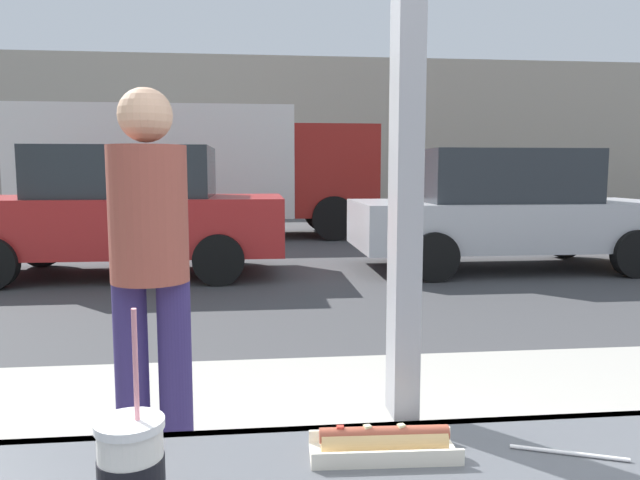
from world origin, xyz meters
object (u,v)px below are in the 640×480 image
(parked_car_silver, at_px, (505,209))
(box_truck, at_px, (197,166))
(pedestrian, at_px, (150,259))
(parked_car_red, at_px, (123,211))
(hotdog_tray_near, at_px, (384,442))
(soda_cup_right, at_px, (131,469))

(parked_car_silver, xyz_separation_m, box_truck, (-4.80, 4.75, 0.65))
(parked_car_silver, bearing_deg, pedestrian, -124.74)
(parked_car_red, height_order, parked_car_silver, parked_car_red)
(box_truck, height_order, pedestrian, box_truck)
(hotdog_tray_near, xyz_separation_m, box_truck, (-1.42, 12.12, 0.55))
(parked_car_silver, relative_size, pedestrian, 2.72)
(soda_cup_right, bearing_deg, hotdog_tray_near, 21.30)
(parked_car_red, relative_size, box_truck, 0.59)
(parked_car_silver, height_order, box_truck, box_truck)
(hotdog_tray_near, height_order, parked_car_silver, parked_car_silver)
(hotdog_tray_near, bearing_deg, pedestrian, 112.43)
(parked_car_red, xyz_separation_m, pedestrian, (1.34, -5.81, 0.18))
(parked_car_red, distance_m, box_truck, 4.82)
(hotdog_tray_near, bearing_deg, box_truck, 96.69)
(hotdog_tray_near, distance_m, box_truck, 12.22)
(box_truck, distance_m, pedestrian, 10.59)
(pedestrian, bearing_deg, parked_car_red, 102.98)
(parked_car_red, height_order, box_truck, box_truck)
(hotdog_tray_near, height_order, box_truck, box_truck)
(parked_car_silver, bearing_deg, soda_cup_right, -116.57)
(parked_car_red, relative_size, pedestrian, 2.66)
(box_truck, bearing_deg, parked_car_silver, -44.68)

